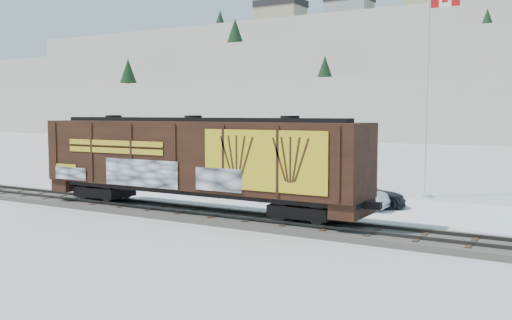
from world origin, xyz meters
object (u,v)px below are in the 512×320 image
Objects in this scene: car_dark at (361,194)px; car_silver at (283,190)px; flagpole at (428,119)px; car_white at (347,195)px; hopper_railcar at (194,158)px.

car_silver is at bearing 79.63° from car_dark.
flagpole is 2.84× the size of car_white.
car_silver is 4.11m from car_white.
flagpole reaches higher than car_white.
car_silver is 0.96× the size of car_white.
hopper_railcar is 4.04× the size of car_white.
car_white is at bearing -84.75° from car_silver.
hopper_railcar reaches higher than car_white.
car_white is 0.93× the size of car_dark.
flagpole is 2.94× the size of car_silver.
car_dark is at bearing -30.32° from car_white.
hopper_railcar is at bearing 134.87° from car_white.
car_white reaches higher than car_silver.
car_white is (4.11, -0.05, 0.00)m from car_silver.
car_white reaches higher than car_dark.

